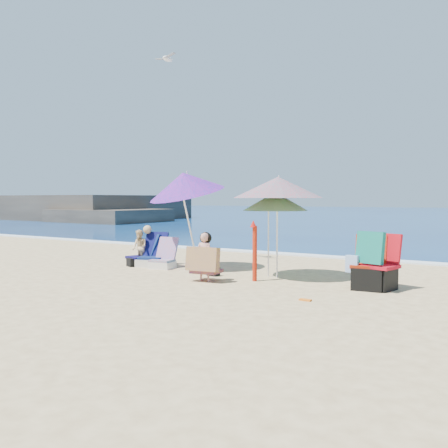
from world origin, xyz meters
The scene contains 19 objects.
ground centered at (0.00, 0.00, 0.00)m, with size 120.00×120.00×0.00m.
foam centered at (0.00, 5.10, 0.02)m, with size 120.00×0.50×0.04m.
headland centered at (-27.29, 19.73, 0.57)m, with size 20.50×11.50×2.60m.
umbrella_turquoise centered at (0.92, 1.17, 1.89)m, with size 2.19×2.19×2.14m.
umbrella_striped centered at (0.80, 1.27, 1.60)m, with size 1.77×1.77×1.83m.
umbrella_blue centered at (-1.48, 1.16, 2.01)m, with size 2.32×2.36×2.45m.
furled_umbrella centered at (0.71, 0.54, 0.67)m, with size 0.14×0.14×1.22m.
chair_navy centered at (-2.47, 1.13, 0.22)m, with size 0.78×0.87×0.82m.
chair_rainbow centered at (-2.01, 1.00, 0.19)m, with size 0.62×0.72×0.72m.
camp_chair_left centered at (2.90, 0.88, 0.30)m, with size 0.62×0.64×0.99m.
camp_chair_right centered at (3.02, 0.93, 0.39)m, with size 0.91×0.75×1.07m.
person_center centered at (-0.11, -0.04, 0.48)m, with size 0.70×0.60×0.99m.
person_left centered at (-2.82, 1.13, 0.45)m, with size 0.76×0.89×0.98m.
bag_black_a centered at (-2.84, 0.81, 0.10)m, with size 0.33×0.29×0.20m.
bag_tan centered at (-0.69, 0.94, 0.13)m, with size 0.35×0.28×0.27m.
bag_navy_b centered at (2.84, 1.16, 0.15)m, with size 0.49×0.44×0.30m.
bag_black_b centered at (-0.36, 0.66, 0.09)m, with size 0.24×0.17×0.18m.
orange_item centered at (2.32, -0.68, 0.01)m, with size 0.20×0.09×0.03m.
seagull centered at (-2.66, 2.01, 5.26)m, with size 0.78×0.42×0.14m.
Camera 1 is at (5.37, -8.00, 1.66)m, focal length 39.10 mm.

